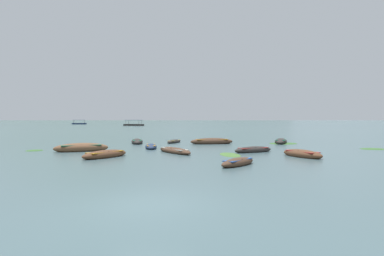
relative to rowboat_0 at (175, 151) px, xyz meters
name	(u,v)px	position (x,y,z in m)	size (l,w,h in m)	color
ground_plane	(190,120)	(-0.07, 1485.21, -0.16)	(6000.00, 6000.00, 0.00)	#476066
mountain_1	(84,73)	(-648.81, 1908.22, 288.22)	(1671.24, 1671.24, 576.76)	#56665B
mountain_2	(233,90)	(312.98, 2267.55, 216.12)	(1463.18, 1463.18, 432.56)	#4C5B56
mountain_3	(357,81)	(1116.54, 2081.94, 259.70)	(1532.61, 1532.61, 519.72)	slate
rowboat_0	(175,151)	(0.00, 0.00, 0.00)	(3.26, 4.38, 0.51)	#4C3323
rowboat_1	(212,142)	(3.47, 8.86, 0.08)	(4.70, 2.09, 0.77)	#4C3323
rowboat_2	(105,155)	(-4.55, -2.98, 0.04)	(3.01, 3.65, 0.63)	brown
rowboat_3	(281,141)	(10.99, 9.64, 0.04)	(2.51, 4.34, 0.66)	#2D2826
rowboat_4	(151,147)	(-2.28, 3.70, 0.00)	(1.44, 3.23, 0.50)	navy
rowboat_5	(253,150)	(6.15, 0.39, 0.02)	(3.55, 2.48, 0.57)	#2D2826
rowboat_6	(137,141)	(-4.53, 9.70, 0.03)	(1.91, 4.29, 0.61)	#2D2826
rowboat_7	(302,154)	(8.89, -2.73, 0.04)	(2.49, 3.54, 0.63)	brown
rowboat_8	(174,141)	(-0.58, 10.44, -0.02)	(1.88, 3.26, 0.44)	#2D2826
rowboat_9	(238,162)	(3.88, -6.67, 0.00)	(2.63, 2.96, 0.53)	#4C3323
rowboat_10	(81,148)	(-7.60, 1.22, 0.10)	(4.46, 2.90, 0.83)	brown
ferry_0	(134,125)	(-21.79, 103.53, 0.29)	(8.61, 5.78, 2.54)	#2D2826
ferry_1	(79,123)	(-57.61, 142.48, 0.29)	(7.57, 4.20, 2.54)	navy
weed_patch_0	(283,144)	(11.10, 9.20, -0.16)	(3.14, 2.64, 0.14)	#38662D
weed_patch_1	(34,151)	(-11.62, 1.68, -0.16)	(1.36, 1.24, 0.14)	#38662D
weed_patch_2	(373,149)	(17.03, 2.87, -0.16)	(1.66, 2.14, 0.14)	#38662D
weed_patch_3	(230,155)	(4.10, -1.51, -0.16)	(3.02, 1.37, 0.14)	#477033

